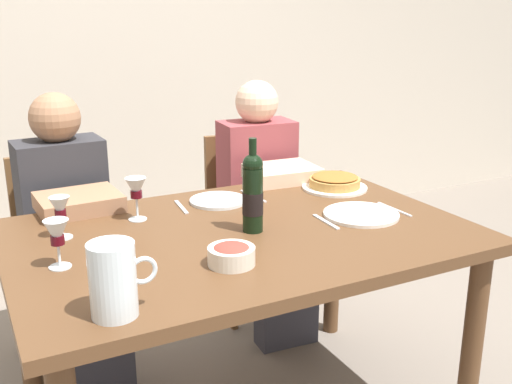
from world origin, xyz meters
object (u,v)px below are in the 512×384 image
object	(u,v)px
wine_bottle	(253,193)
diner_left	(72,233)
dinner_plate_left_setting	(361,214)
dinner_plate_right_setting	(218,201)
diner_right	(267,201)
wine_glass_right_diner	(57,235)
baked_tart	(335,182)
wine_glass_left_diner	(60,210)
chair_left	(62,242)
wine_glass_centre	(136,190)
salad_bowl	(231,254)
water_pitcher	(114,284)
chair_right	(247,210)
dining_table	(242,256)

from	to	relation	value
wine_bottle	diner_left	size ratio (longest dim) A/B	0.27
dinner_plate_left_setting	wine_bottle	bearing A→B (deg)	174.17
dinner_plate_right_setting	diner_right	distance (m)	0.53
wine_glass_right_diner	baked_tart	bearing A→B (deg)	14.70
wine_glass_left_diner	chair_left	xyz separation A→B (m)	(0.09, 0.67, -0.36)
dinner_plate_left_setting	baked_tart	bearing A→B (deg)	71.32
baked_tart	diner_left	xyz separation A→B (m)	(-1.00, 0.36, -0.17)
wine_bottle	wine_glass_right_diner	distance (m)	0.62
wine_glass_left_diner	wine_glass_right_diner	world-z (taller)	wine_glass_right_diner
wine_glass_left_diner	diner_left	xyz separation A→B (m)	(0.10, 0.43, -0.24)
baked_tart	chair_left	distance (m)	1.21
wine_glass_centre	baked_tart	bearing A→B (deg)	0.28
salad_bowl	wine_bottle	bearing A→B (deg)	50.49
salad_bowl	dinner_plate_right_setting	xyz separation A→B (m)	(0.20, 0.56, -0.03)
water_pitcher	wine_glass_centre	world-z (taller)	water_pitcher
water_pitcher	baked_tart	size ratio (longest dim) A/B	0.69
wine_glass_left_diner	water_pitcher	bearing A→B (deg)	-88.06
wine_bottle	chair_right	size ratio (longest dim) A/B	0.36
salad_bowl	wine_glass_left_diner	world-z (taller)	wine_glass_left_diner
water_pitcher	chair_right	size ratio (longest dim) A/B	0.21
salad_bowl	chair_left	distance (m)	1.18
dining_table	wine_glass_centre	xyz separation A→B (m)	(-0.28, 0.26, 0.20)
diner_left	chair_right	distance (m)	0.94
water_pitcher	wine_glass_left_diner	world-z (taller)	water_pitcher
chair_left	diner_left	size ratio (longest dim) A/B	0.75
chair_left	diner_left	world-z (taller)	diner_left
wine_glass_left_diner	diner_right	xyz separation A→B (m)	(0.98, 0.44, -0.24)
wine_glass_left_diner	dinner_plate_left_setting	size ratio (longest dim) A/B	0.52
wine_glass_left_diner	dinner_plate_right_setting	distance (m)	0.62
wine_bottle	chair_left	size ratio (longest dim) A/B	0.36
wine_glass_left_diner	dining_table	bearing A→B (deg)	-20.41
wine_bottle	wine_glass_centre	world-z (taller)	wine_bottle
dining_table	salad_bowl	xyz separation A→B (m)	(-0.15, -0.24, 0.12)
water_pitcher	chair_left	xyz separation A→B (m)	(0.07, 1.25, -0.35)
wine_bottle	dinner_plate_right_setting	distance (m)	0.36
diner_right	wine_glass_right_diner	bearing A→B (deg)	37.44
wine_glass_centre	diner_left	world-z (taller)	diner_left
wine_bottle	wine_glass_centre	bearing A→B (deg)	137.46
wine_glass_right_diner	wine_glass_centre	size ratio (longest dim) A/B	0.94
dinner_plate_right_setting	wine_glass_right_diner	bearing A→B (deg)	-151.30
salad_bowl	chair_right	bearing A→B (deg)	61.68
diner_left	salad_bowl	bearing A→B (deg)	106.07
salad_bowl	wine_glass_left_diner	distance (m)	0.59
wine_bottle	diner_right	world-z (taller)	diner_right
wine_bottle	wine_glass_centre	size ratio (longest dim) A/B	2.06
dinner_plate_right_setting	chair_left	world-z (taller)	chair_left
baked_tart	wine_glass_left_diner	size ratio (longest dim) A/B	1.93
wine_glass_left_diner	diner_right	distance (m)	1.11
baked_tart	wine_glass_left_diner	xyz separation A→B (m)	(-1.10, -0.06, 0.07)
chair_left	diner_right	bearing A→B (deg)	163.40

